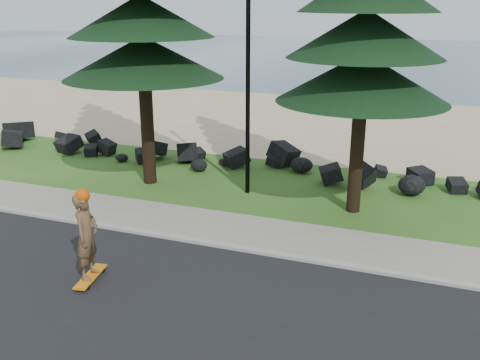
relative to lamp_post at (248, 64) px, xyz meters
The scene contains 9 objects.
ground 5.23m from the lamp_post, 90.00° to the right, with size 160.00×160.00×0.00m, color #2F5B1C.
road 8.74m from the lamp_post, 90.00° to the right, with size 160.00×7.00×0.02m, color black.
kerb 5.79m from the lamp_post, 90.00° to the right, with size 160.00×0.20×0.10m, color #A5A395.
sidewalk 5.08m from the lamp_post, 90.00° to the right, with size 160.00×2.00×0.08m, color gray.
beach_sand 12.03m from the lamp_post, 90.00° to the left, with size 160.00×15.00×0.01m, color tan.
ocean 47.98m from the lamp_post, 90.00° to the left, with size 160.00×58.00×0.01m, color #345564.
seawall_boulders 4.78m from the lamp_post, 90.00° to the left, with size 60.00×2.40×1.10m, color black, non-canonical shape.
lamp_post is the anchor object (origin of this frame).
skateboarder 7.49m from the lamp_post, 101.15° to the right, with size 0.58×1.20×2.18m.
Camera 1 is at (5.54, -12.31, 5.99)m, focal length 40.00 mm.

